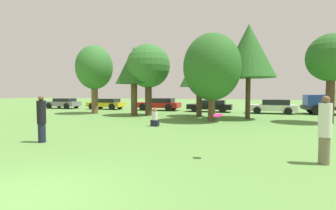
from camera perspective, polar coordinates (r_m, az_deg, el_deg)
ground_plane at (r=5.61m, az=-30.70°, el=-17.80°), size 120.00×120.00×0.00m
person_thrower at (r=10.87m, az=-26.43°, el=-2.77°), size 0.32×0.32×1.80m
person_catcher at (r=8.02m, az=31.64°, el=-4.72°), size 0.33×0.33×1.84m
frisbee at (r=7.47m, az=11.08°, el=-2.27°), size 0.28×0.27×0.10m
bystander_sitting at (r=14.34m, az=-2.94°, el=-3.05°), size 0.42×0.35×1.03m
tree_0 at (r=23.31m, az=-16.16°, el=7.94°), size 3.19×3.19×5.94m
tree_1 at (r=21.04m, az=-7.64°, el=8.59°), size 2.97×2.97×5.54m
tree_2 at (r=20.73m, az=-4.43°, el=8.56°), size 3.49×3.49×5.74m
tree_3 at (r=20.06m, az=7.01°, el=8.25°), size 3.02×3.02×5.32m
tree_4 at (r=16.91m, az=9.80°, el=8.31°), size 3.73×3.73×5.70m
tree_5 at (r=19.17m, az=17.59°, el=11.42°), size 3.76×3.76×6.68m
tree_6 at (r=18.62m, az=32.70°, el=8.72°), size 2.90×2.90×5.46m
parked_car_grey at (r=31.44m, az=-22.39°, el=0.43°), size 3.87×1.91×1.16m
parked_car_yellow at (r=28.56m, az=-13.57°, el=0.34°), size 3.96×1.96×1.16m
parked_car_red at (r=26.12m, az=-1.97°, el=0.27°), size 4.45×2.03×1.25m
parked_car_black at (r=24.61m, az=9.49°, el=-0.11°), size 4.19×1.96×1.13m
parked_car_white at (r=24.20m, az=22.33°, el=-0.25°), size 3.99×2.01×1.23m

